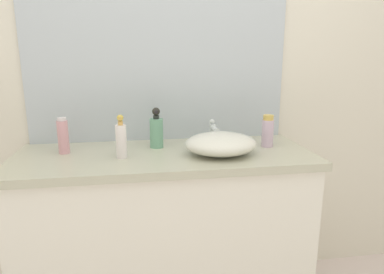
{
  "coord_description": "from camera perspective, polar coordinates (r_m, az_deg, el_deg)",
  "views": [
    {
      "loc": [
        -0.24,
        -1.21,
        1.36
      ],
      "look_at": [
        0.02,
        0.39,
        0.97
      ],
      "focal_mm": 32.08,
      "sensor_mm": 36.0,
      "label": 1
    }
  ],
  "objects": [
    {
      "name": "lotion_bottle",
      "position": [
        1.77,
        -5.93,
        1.01
      ],
      "size": [
        0.07,
        0.07,
        0.21
      ],
      "color": "#6DA787",
      "rests_on": "vanity_counter"
    },
    {
      "name": "soap_dispenser",
      "position": [
        1.62,
        -11.69,
        -0.41
      ],
      "size": [
        0.05,
        0.05,
        0.2
      ],
      "color": "white",
      "rests_on": "vanity_counter"
    },
    {
      "name": "wall_mirror_panel",
      "position": [
        1.91,
        -5.54,
        13.76
      ],
      "size": [
        1.41,
        0.01,
        0.96
      ],
      "primitive_type": "cube",
      "color": "#B2BCC6",
      "rests_on": "vanity_counter"
    },
    {
      "name": "spray_can",
      "position": [
        1.83,
        12.47,
        0.92
      ],
      "size": [
        0.06,
        0.06,
        0.17
      ],
      "color": "silver",
      "rests_on": "vanity_counter"
    },
    {
      "name": "perfume_bottle",
      "position": [
        1.77,
        -20.64,
        0.15
      ],
      "size": [
        0.05,
        0.05,
        0.18
      ],
      "color": "#DA9AA6",
      "rests_on": "vanity_counter"
    },
    {
      "name": "bathroom_wall_rear",
      "position": [
        1.96,
        -2.14,
        11.72
      ],
      "size": [
        6.0,
        0.06,
        2.6
      ],
      "primitive_type": "cube",
      "color": "silver",
      "rests_on": "ground"
    },
    {
      "name": "vanity_counter",
      "position": [
        1.86,
        -4.28,
        -15.89
      ],
      "size": [
        1.45,
        0.57,
        0.89
      ],
      "color": "white",
      "rests_on": "ground"
    },
    {
      "name": "faucet",
      "position": [
        1.8,
        3.58,
        0.89
      ],
      "size": [
        0.03,
        0.13,
        0.14
      ],
      "color": "silver",
      "rests_on": "vanity_counter"
    },
    {
      "name": "sink_basin",
      "position": [
        1.65,
        4.79,
        -1.12
      ],
      "size": [
        0.35,
        0.29,
        0.11
      ],
      "primitive_type": "ellipsoid",
      "color": "silver",
      "rests_on": "vanity_counter"
    }
  ]
}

